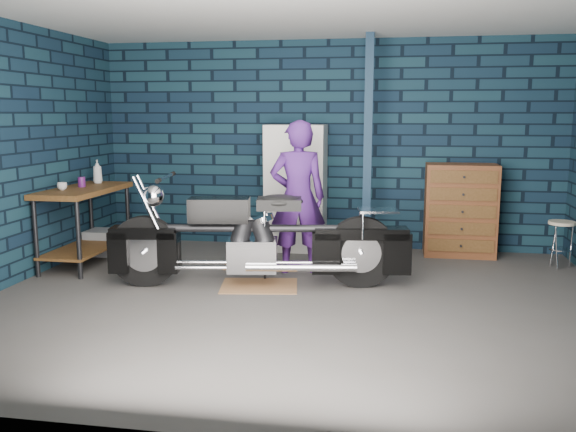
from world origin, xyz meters
name	(u,v)px	position (x,y,z in m)	size (l,w,h in m)	color
ground	(298,301)	(0.00, 0.00, 0.00)	(6.00, 6.00, 0.00)	#454240
room_walls	(307,99)	(0.00, 0.55, 1.90)	(6.02, 5.01, 2.71)	black
support_post	(368,148)	(0.55, 1.95, 1.35)	(0.10, 0.10, 2.70)	#13283D
workbench	(85,226)	(-2.68, 1.01, 0.46)	(0.60, 1.40, 0.91)	brown
drip_mat	(259,286)	(-0.47, 0.44, 0.00)	(0.78, 0.58, 0.01)	brown
motorcycle	(259,231)	(-0.47, 0.44, 0.58)	(2.61, 0.71, 1.15)	black
person	(298,197)	(-0.17, 1.10, 0.85)	(0.62, 0.41, 1.69)	#471D6F
storage_bin	(108,242)	(-2.66, 1.51, 0.16)	(0.50, 0.36, 0.31)	gray
locker	(296,188)	(-0.37, 2.23, 0.81)	(0.76, 0.54, 1.62)	silver
tool_chest	(460,210)	(1.70, 2.23, 0.57)	(0.86, 0.48, 1.15)	brown
shop_stool	(560,245)	(2.78, 1.78, 0.27)	(0.30, 0.30, 0.55)	#C6B696
cup_a	(62,186)	(-2.80, 0.77, 0.95)	(0.11, 0.11, 0.09)	#C6B696
mug_purple	(82,182)	(-2.74, 1.09, 0.97)	(0.08, 0.08, 0.12)	#571862
bottle	(97,171)	(-2.74, 1.49, 1.05)	(0.11, 0.11, 0.29)	gray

